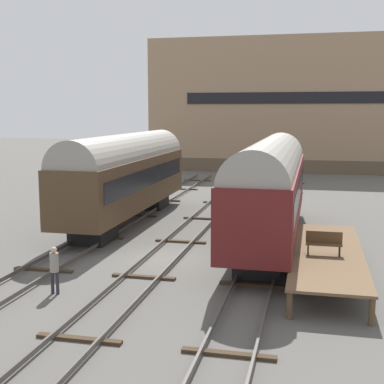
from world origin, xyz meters
The scene contains 10 objects.
ground_plane centered at (0.00, 0.00, 0.00)m, with size 200.00×200.00×0.00m, color #56544F.
track_left centered at (-4.36, 0.00, 0.14)m, with size 2.60×60.00×0.26m.
track_middle centered at (0.00, 0.00, 0.14)m, with size 2.60×60.00×0.26m.
track_right centered at (4.36, 0.00, 0.14)m, with size 2.60×60.00×0.26m.
train_car_maroon centered at (4.36, 3.96, 2.99)m, with size 2.89×16.40×5.23m.
train_car_brown centered at (-4.36, 7.21, 2.99)m, with size 2.96×15.35×5.26m.
station_platform centered at (7.08, -0.96, 0.90)m, with size 2.80×10.31×0.99m.
bench centered at (6.92, -1.50, 1.47)m, with size 1.40×0.40×0.91m.
person_worker centered at (-2.55, -5.48, 1.06)m, with size 0.32×0.32×1.75m.
warehouse_building centered at (3.20, 41.60, 7.26)m, with size 30.16×12.42×14.52m.
Camera 1 is at (6.44, -22.49, 6.53)m, focal length 50.00 mm.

